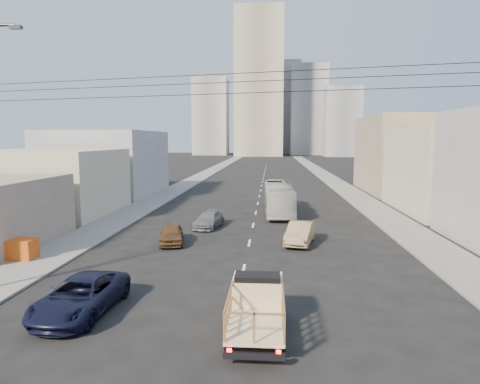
# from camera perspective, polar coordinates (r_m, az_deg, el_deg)

# --- Properties ---
(ground) EXTENTS (420.00, 420.00, 0.00)m
(ground) POSITION_cam_1_polar(r_m,az_deg,el_deg) (15.87, -1.51, -18.94)
(ground) COLOR black
(ground) RESTS_ON ground
(sidewalk_left) EXTENTS (3.50, 180.00, 0.12)m
(sidewalk_left) POSITION_cam_1_polar(r_m,az_deg,el_deg) (85.50, -4.69, 2.38)
(sidewalk_left) COLOR slate
(sidewalk_left) RESTS_ON ground
(sidewalk_right) EXTENTS (3.50, 180.00, 0.12)m
(sidewalk_right) POSITION_cam_1_polar(r_m,az_deg,el_deg) (85.11, 11.16, 2.25)
(sidewalk_right) COLOR slate
(sidewalk_right) RESTS_ON ground
(lane_dashes) EXTENTS (0.15, 104.00, 0.01)m
(lane_dashes) POSITION_cam_1_polar(r_m,az_deg,el_deg) (67.57, 2.96, 1.12)
(lane_dashes) COLOR silver
(lane_dashes) RESTS_ON ground
(flatbed_pickup) EXTENTS (1.95, 4.41, 1.90)m
(flatbed_pickup) POSITION_cam_1_polar(r_m,az_deg,el_deg) (15.86, 2.24, -14.64)
(flatbed_pickup) COLOR beige
(flatbed_pickup) RESTS_ON ground
(navy_pickup) EXTENTS (2.66, 5.32, 1.45)m
(navy_pickup) POSITION_cam_1_polar(r_m,az_deg,el_deg) (18.70, -20.48, -12.87)
(navy_pickup) COLOR black
(navy_pickup) RESTS_ON ground
(city_bus) EXTENTS (2.81, 10.56, 2.92)m
(city_bus) POSITION_cam_1_polar(r_m,az_deg,el_deg) (40.49, 5.17, -0.80)
(city_bus) COLOR #B8B8B4
(city_bus) RESTS_ON ground
(sedan_brown) EXTENTS (2.25, 4.06, 1.31)m
(sedan_brown) POSITION_cam_1_polar(r_m,az_deg,el_deg) (29.16, -9.10, -5.53)
(sedan_brown) COLOR brown
(sedan_brown) RESTS_ON ground
(sedan_tan) EXTENTS (2.43, 4.60, 1.44)m
(sedan_tan) POSITION_cam_1_polar(r_m,az_deg,el_deg) (29.05, 8.02, -5.43)
(sedan_tan) COLOR #9E825C
(sedan_tan) RESTS_ON ground
(sedan_grey) EXTENTS (2.32, 4.38, 1.21)m
(sedan_grey) POSITION_cam_1_polar(r_m,az_deg,el_deg) (34.06, -4.20, -3.73)
(sedan_grey) COLOR slate
(sedan_grey) RESTS_ON ground
(overhead_wires) EXTENTS (23.01, 5.02, 0.72)m
(overhead_wires) POSITION_cam_1_polar(r_m,az_deg,el_deg) (15.89, -1.07, 14.32)
(overhead_wires) COLOR black
(overhead_wires) RESTS_ON ground
(crate_stack) EXTENTS (1.80, 1.20, 1.14)m
(crate_stack) POSITION_cam_1_polar(r_m,az_deg,el_deg) (27.87, -27.36, -6.75)
(crate_stack) COLOR #C74E12
(crate_stack) RESTS_ON sidewalk_left
(bldg_right_mid) EXTENTS (11.00, 14.00, 8.00)m
(bldg_right_mid) POSITION_cam_1_polar(r_m,az_deg,el_deg) (45.99, 27.34, 2.56)
(bldg_right_mid) COLOR beige
(bldg_right_mid) RESTS_ON ground
(bldg_right_far) EXTENTS (12.00, 16.00, 10.00)m
(bldg_right_far) POSITION_cam_1_polar(r_m,az_deg,el_deg) (61.12, 21.96, 4.69)
(bldg_right_far) COLOR gray
(bldg_right_far) RESTS_ON ground
(bldg_left_mid) EXTENTS (11.00, 12.00, 6.00)m
(bldg_left_mid) POSITION_cam_1_polar(r_m,az_deg,el_deg) (43.50, -23.85, 1.22)
(bldg_left_mid) COLOR beige
(bldg_left_mid) RESTS_ON ground
(bldg_left_far) EXTENTS (12.00, 16.00, 8.00)m
(bldg_left_far) POSITION_cam_1_polar(r_m,az_deg,el_deg) (57.25, -17.29, 3.76)
(bldg_left_far) COLOR #949497
(bldg_left_far) RESTS_ON ground
(high_rise_tower) EXTENTS (20.00, 20.00, 60.00)m
(high_rise_tower) POSITION_cam_1_polar(r_m,az_deg,el_deg) (185.72, 2.57, 14.15)
(high_rise_tower) COLOR gray
(high_rise_tower) RESTS_ON ground
(midrise_ne) EXTENTS (16.00, 16.00, 40.00)m
(midrise_ne) POSITION_cam_1_polar(r_m,az_deg,el_deg) (200.31, 9.10, 10.67)
(midrise_ne) COLOR gray
(midrise_ne) RESTS_ON ground
(midrise_nw) EXTENTS (15.00, 15.00, 34.00)m
(midrise_nw) POSITION_cam_1_polar(r_m,az_deg,el_deg) (196.39, -3.89, 9.94)
(midrise_nw) COLOR gray
(midrise_nw) RESTS_ON ground
(midrise_back) EXTENTS (18.00, 18.00, 44.00)m
(midrise_back) POSITION_cam_1_polar(r_m,az_deg,el_deg) (214.78, 5.52, 11.01)
(midrise_back) COLOR #949497
(midrise_back) RESTS_ON ground
(midrise_east) EXTENTS (14.00, 14.00, 28.00)m
(midrise_east) POSITION_cam_1_polar(r_m,az_deg,el_deg) (181.60, 13.42, 9.06)
(midrise_east) COLOR gray
(midrise_east) RESTS_ON ground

